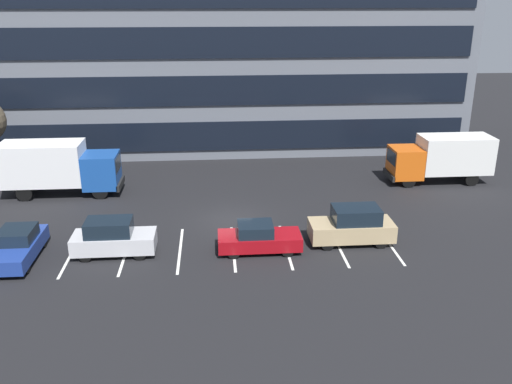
% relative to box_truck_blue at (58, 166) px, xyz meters
% --- Properties ---
extents(ground_plane, '(120.00, 120.00, 0.00)m').
position_rel_box_truck_blue_xyz_m(ground_plane, '(11.16, -5.29, -2.00)').
color(ground_plane, black).
extents(office_building, '(40.40, 10.92, 21.60)m').
position_rel_box_truck_blue_xyz_m(office_building, '(11.16, 12.66, 8.80)').
color(office_building, slate).
rests_on(office_building, ground_plane).
extents(lot_markings, '(16.94, 5.40, 0.01)m').
position_rel_box_truck_blue_xyz_m(lot_markings, '(11.16, -9.15, -2.00)').
color(lot_markings, silver).
rests_on(lot_markings, ground_plane).
extents(box_truck_blue, '(7.68, 2.54, 3.56)m').
position_rel_box_truck_blue_xyz_m(box_truck_blue, '(0.00, 0.00, 0.00)').
color(box_truck_blue, '#194799').
rests_on(box_truck_blue, ground_plane).
extents(box_truck_orange, '(7.17, 2.37, 3.32)m').
position_rel_box_truck_blue_xyz_m(box_truck_orange, '(26.28, 0.50, -0.13)').
color(box_truck_orange, '#D85914').
rests_on(box_truck_orange, ground_plane).
extents(suv_tan, '(4.47, 1.90, 2.02)m').
position_rel_box_truck_blue_xyz_m(suv_tan, '(17.58, -8.93, -1.03)').
color(suv_tan, tan).
rests_on(suv_tan, ground_plane).
extents(sedan_navy, '(1.88, 4.50, 1.61)m').
position_rel_box_truck_blue_xyz_m(sedan_navy, '(0.31, -9.60, -1.24)').
color(sedan_navy, navy).
rests_on(sedan_navy, ground_plane).
extents(suv_silver, '(4.20, 1.78, 1.90)m').
position_rel_box_truck_blue_xyz_m(suv_silver, '(4.99, -9.34, -1.09)').
color(suv_silver, silver).
rests_on(suv_silver, ground_plane).
extents(sedan_maroon, '(4.31, 1.80, 1.54)m').
position_rel_box_truck_blue_xyz_m(sedan_maroon, '(12.47, -9.56, -1.27)').
color(sedan_maroon, maroon).
rests_on(sedan_maroon, ground_plane).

